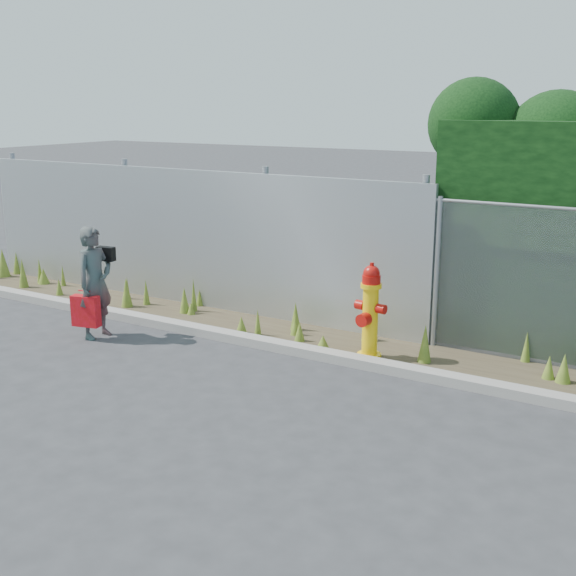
# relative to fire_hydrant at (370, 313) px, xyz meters

# --- Properties ---
(ground) EXTENTS (80.00, 80.00, 0.00)m
(ground) POSITION_rel_fire_hydrant_xyz_m (-0.50, -2.11, -0.62)
(ground) COLOR #313133
(ground) RESTS_ON ground
(curb) EXTENTS (16.00, 0.22, 0.12)m
(curb) POSITION_rel_fire_hydrant_xyz_m (-0.50, -0.31, -0.56)
(curb) COLOR gray
(curb) RESTS_ON ground
(weed_strip) EXTENTS (16.00, 1.29, 0.55)m
(weed_strip) POSITION_rel_fire_hydrant_xyz_m (-1.14, 0.36, -0.48)
(weed_strip) COLOR #3F3424
(weed_strip) RESTS_ON ground
(corrugated_fence) EXTENTS (8.50, 0.21, 2.30)m
(corrugated_fence) POSITION_rel_fire_hydrant_xyz_m (-3.75, 0.90, 0.49)
(corrugated_fence) COLOR #AFB2B6
(corrugated_fence) RESTS_ON ground
(fire_hydrant) EXTENTS (0.43, 0.38, 1.27)m
(fire_hydrant) POSITION_rel_fire_hydrant_xyz_m (0.00, 0.00, 0.00)
(fire_hydrant) COLOR yellow
(fire_hydrant) RESTS_ON ground
(woman) EXTENTS (0.41, 0.60, 1.58)m
(woman) POSITION_rel_fire_hydrant_xyz_m (-3.68, -1.12, 0.17)
(woman) COLOR #106B64
(woman) RESTS_ON ground
(red_tote_bag) EXTENTS (0.39, 0.15, 0.52)m
(red_tote_bag) POSITION_rel_fire_hydrant_xyz_m (-3.72, -1.29, -0.20)
(red_tote_bag) COLOR #B10F0A
(black_shoulder_bag) EXTENTS (0.26, 0.11, 0.20)m
(black_shoulder_bag) POSITION_rel_fire_hydrant_xyz_m (-3.68, -0.87, 0.54)
(black_shoulder_bag) COLOR black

